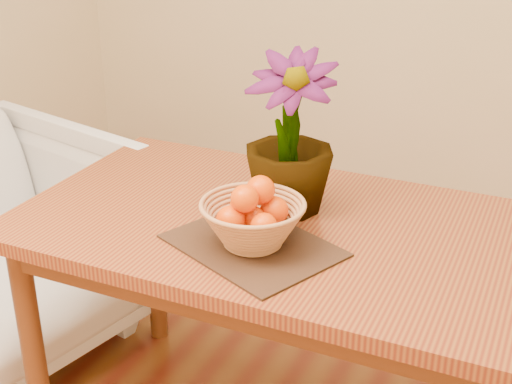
% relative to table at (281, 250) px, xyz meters
% --- Properties ---
extents(table, '(1.40, 0.80, 0.75)m').
position_rel_table_xyz_m(table, '(0.00, 0.00, 0.00)').
color(table, brown).
rests_on(table, floor).
extents(placemat, '(0.48, 0.43, 0.01)m').
position_rel_table_xyz_m(placemat, '(-0.01, -0.16, 0.09)').
color(placemat, '#3A2015').
rests_on(placemat, table).
extents(wicker_basket, '(0.26, 0.26, 0.11)m').
position_rel_table_xyz_m(wicker_basket, '(-0.01, -0.16, 0.15)').
color(wicker_basket, '#B37B4A').
rests_on(wicker_basket, placemat).
extents(orange_pile, '(0.16, 0.16, 0.13)m').
position_rel_table_xyz_m(orange_pile, '(-0.01, -0.16, 0.19)').
color(orange_pile, '#E85E03').
rests_on(orange_pile, wicker_basket).
extents(potted_plant, '(0.28, 0.28, 0.43)m').
position_rel_table_xyz_m(potted_plant, '(-0.01, 0.08, 0.30)').
color(potted_plant, '#194012').
rests_on(potted_plant, table).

